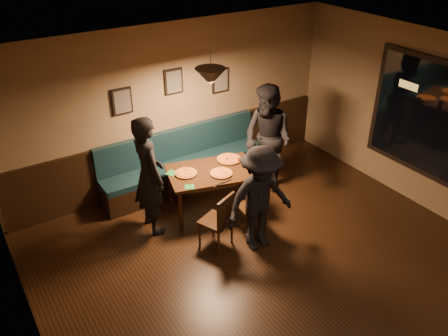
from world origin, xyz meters
name	(u,v)px	position (x,y,z in m)	size (l,w,h in m)	color
floor	(307,298)	(0.00, 0.00, 0.00)	(7.00, 7.00, 0.00)	black
ceiling	(332,88)	(0.00, 0.00, 2.80)	(7.00, 7.00, 0.00)	silver
wall_back	(174,107)	(0.00, 3.50, 1.40)	(6.00, 6.00, 0.00)	#8C704F
wall_left	(44,320)	(-3.00, 0.00, 1.40)	(7.00, 7.00, 0.00)	#8C704F
wainscot	(178,155)	(0.00, 3.47, 0.50)	(5.88, 0.06, 1.00)	black
booth_bench	(185,161)	(0.00, 3.20, 0.50)	(3.00, 0.60, 1.00)	#0F232D
window_frame	(444,124)	(2.96, 0.50, 1.50)	(0.06, 2.56, 1.86)	black
window_glass	(442,125)	(2.93, 0.50, 1.50)	(2.40, 2.40, 0.00)	black
picture_left	(122,101)	(-0.90, 3.47, 1.70)	(0.32, 0.04, 0.42)	black
picture_center	(173,81)	(0.00, 3.47, 1.85)	(0.32, 0.04, 0.42)	black
picture_right	(220,80)	(0.90, 3.47, 1.70)	(0.32, 0.04, 0.42)	black
pendant_lamp	(211,77)	(0.01, 2.32, 2.25)	(0.44, 0.44, 0.25)	black
dining_table	(212,191)	(0.01, 2.32, 0.37)	(1.37, 0.88, 0.73)	black
chair_near_left	(216,220)	(-0.41, 1.53, 0.44)	(0.39, 0.39, 0.89)	black
chair_near_right	(251,206)	(0.23, 1.55, 0.44)	(0.39, 0.39, 0.87)	black
diner_left	(149,176)	(-1.01, 2.40, 0.93)	(0.68, 0.44, 1.86)	black
diner_right	(268,139)	(1.17, 2.42, 0.93)	(0.91, 0.71, 1.87)	black
diner_front	(260,199)	(0.10, 1.18, 0.80)	(1.04, 0.60, 1.61)	black
pizza_a	(186,173)	(-0.38, 2.44, 0.75)	(0.35, 0.35, 0.04)	orange
pizza_b	(221,173)	(0.08, 2.15, 0.75)	(0.35, 0.35, 0.04)	orange
pizza_c	(229,159)	(0.42, 2.46, 0.75)	(0.39, 0.39, 0.04)	gold
soda_glass	(256,165)	(0.62, 1.98, 0.82)	(0.08, 0.08, 0.17)	black
tabasco_bottle	(239,159)	(0.51, 2.31, 0.79)	(0.03, 0.03, 0.12)	#941D04
napkin_a	(172,173)	(-0.55, 2.59, 0.73)	(0.16, 0.16, 0.01)	#1F7530
napkin_b	(189,187)	(-0.51, 2.09, 0.73)	(0.14, 0.14, 0.01)	#1F7532
cutlery_set	(222,183)	(-0.05, 1.92, 0.73)	(0.02, 0.20, 0.00)	white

